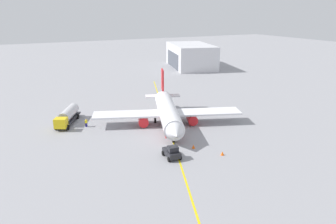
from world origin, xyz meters
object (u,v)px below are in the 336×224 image
at_px(safety_cone_wingtip, 193,147).
at_px(airplane, 168,112).
at_px(safety_cone_nose, 222,153).
at_px(pushback_tug, 172,152).
at_px(refueling_worker, 86,123).
at_px(fuel_tanker, 68,116).

bearing_deg(safety_cone_wingtip, airplane, 173.79).
relative_size(airplane, safety_cone_nose, 47.51).
height_order(safety_cone_nose, safety_cone_wingtip, safety_cone_wingtip).
relative_size(pushback_tug, safety_cone_wingtip, 5.59).
distance_m(airplane, safety_cone_nose, 17.88).
bearing_deg(safety_cone_nose, airplane, -175.12).
relative_size(refueling_worker, safety_cone_wingtip, 2.55).
xyz_separation_m(refueling_worker, safety_cone_wingtip, (19.63, 14.45, -0.49)).
relative_size(safety_cone_nose, safety_cone_wingtip, 0.98).
height_order(airplane, pushback_tug, airplane).
height_order(fuel_tanker, safety_cone_wingtip, fuel_tanker).
relative_size(pushback_tug, safety_cone_nose, 5.71).
bearing_deg(safety_cone_nose, refueling_worker, -144.36).
xyz_separation_m(pushback_tug, safety_cone_wingtip, (-1.68, 5.19, -0.67)).
bearing_deg(airplane, safety_cone_wingtip, -6.21).
height_order(pushback_tug, refueling_worker, pushback_tug).
distance_m(fuel_tanker, refueling_worker, 5.05).
bearing_deg(safety_cone_nose, safety_cone_wingtip, -147.61).
xyz_separation_m(fuel_tanker, safety_cone_wingtip, (23.56, 17.49, -1.40)).
relative_size(fuel_tanker, pushback_tug, 2.94).
distance_m(refueling_worker, safety_cone_nose, 29.83).
height_order(airplane, fuel_tanker, airplane).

